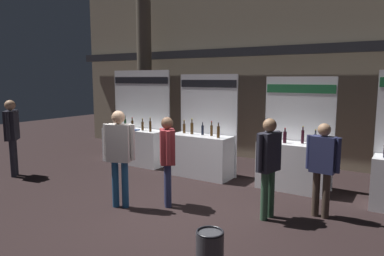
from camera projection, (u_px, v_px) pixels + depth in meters
The scene contains 11 objects.
ground_plane at pixel (175, 213), 6.25m from camera, with size 29.19×29.19×0.00m, color black.
hall_colonnade at pixel (274, 63), 9.84m from camera, with size 14.60×1.24×5.63m.
exhibitor_booth_0 at pixel (135, 141), 9.86m from camera, with size 1.97×0.69×2.57m.
exhibitor_booth_1 at pixel (202, 151), 8.54m from camera, with size 1.58×0.66×2.45m.
exhibitor_booth_2 at pixel (293, 161), 7.53m from camera, with size 1.51×0.66×2.39m.
trash_bin at pixel (210, 256), 4.13m from camera, with size 0.33×0.33×0.61m.
visitor_0 at pixel (119, 150), 6.40m from camera, with size 0.55×0.37×1.79m.
visitor_1 at pixel (167, 153), 6.49m from camera, with size 0.43×0.44×1.66m.
visitor_2 at pixel (323, 162), 5.96m from camera, with size 0.57×0.24×1.62m.
visitor_3 at pixel (12, 130), 8.47m from camera, with size 0.47×0.48×1.84m.
visitor_4 at pixel (269, 160), 5.87m from camera, with size 0.30×0.58×1.71m.
Camera 1 is at (3.48, -4.87, 2.36)m, focal length 33.19 mm.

